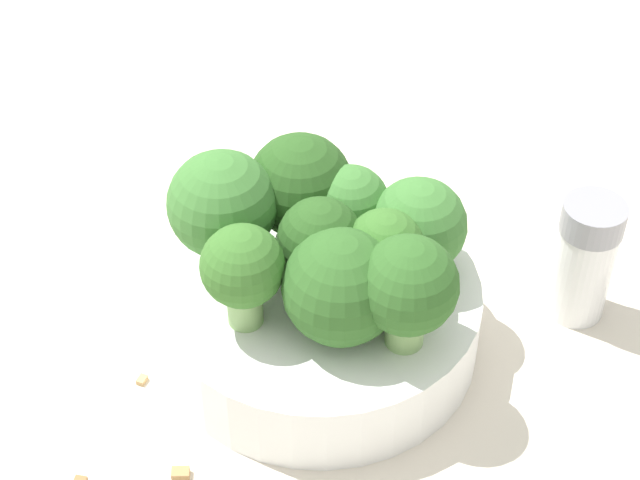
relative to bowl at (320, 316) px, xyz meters
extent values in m
plane|color=beige|center=(0.00, 0.00, -0.02)|extent=(3.00, 3.00, 0.00)
cylinder|color=white|center=(0.00, 0.00, 0.00)|extent=(0.17, 0.17, 0.04)
cylinder|color=#8EB770|center=(-0.03, 0.01, 0.04)|extent=(0.02, 0.02, 0.03)
sphere|color=#386B28|center=(-0.03, 0.01, 0.06)|extent=(0.04, 0.04, 0.04)
cylinder|color=#84AD66|center=(0.04, 0.02, 0.04)|extent=(0.03, 0.03, 0.03)
sphere|color=#386B28|center=(0.04, 0.02, 0.06)|extent=(0.04, 0.04, 0.04)
cylinder|color=#7A9E5B|center=(-0.02, -0.03, 0.03)|extent=(0.02, 0.02, 0.03)
sphere|color=#3D7533|center=(-0.02, -0.03, 0.05)|extent=(0.04, 0.04, 0.04)
cylinder|color=#8EB770|center=(0.05, -0.02, 0.04)|extent=(0.01, 0.01, 0.03)
sphere|color=#3D7533|center=(0.05, -0.02, 0.06)|extent=(0.06, 0.06, 0.06)
cylinder|color=#7A9E5B|center=(0.00, 0.00, 0.03)|extent=(0.02, 0.02, 0.03)
sphere|color=#28511E|center=(0.00, 0.00, 0.06)|extent=(0.04, 0.04, 0.04)
cylinder|color=#84AD66|center=(-0.01, 0.03, 0.03)|extent=(0.02, 0.02, 0.02)
sphere|color=#2D5B23|center=(-0.01, 0.03, 0.05)|extent=(0.06, 0.06, 0.06)
cylinder|color=#7A9E5B|center=(0.01, -0.04, 0.03)|extent=(0.02, 0.02, 0.03)
sphere|color=#28511E|center=(0.01, -0.04, 0.06)|extent=(0.06, 0.06, 0.06)
cylinder|color=#84AD66|center=(-0.04, 0.04, 0.04)|extent=(0.03, 0.03, 0.03)
sphere|color=#2D5B23|center=(-0.04, 0.04, 0.06)|extent=(0.05, 0.05, 0.05)
cylinder|color=#84AD66|center=(-0.05, -0.01, 0.03)|extent=(0.02, 0.02, 0.02)
sphere|color=#3D7533|center=(-0.05, -0.01, 0.05)|extent=(0.05, 0.05, 0.05)
cylinder|color=silver|center=(-0.15, -0.02, 0.01)|extent=(0.03, 0.03, 0.06)
cylinder|color=gray|center=(-0.15, -0.02, 0.05)|extent=(0.03, 0.03, 0.02)
cube|color=olive|center=(0.12, 0.09, -0.02)|extent=(0.01, 0.01, 0.01)
cube|color=tan|center=(0.10, 0.02, -0.02)|extent=(0.01, 0.01, 0.01)
cube|color=#AD7F4C|center=(0.07, 0.09, -0.02)|extent=(0.01, 0.01, 0.01)
camera|label=1|loc=(0.02, 0.40, 0.42)|focal=60.00mm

